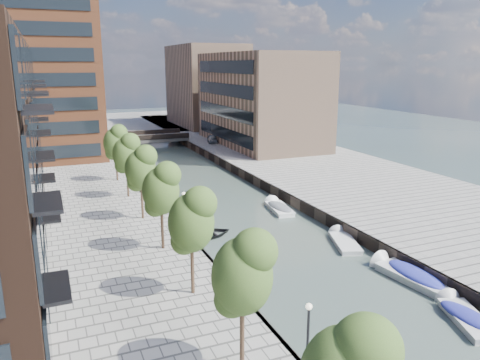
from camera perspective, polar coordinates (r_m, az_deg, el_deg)
water at (r=49.20m, az=-3.77°, el=-1.78°), size 300.00×300.00×0.00m
quay_right at (r=56.12m, az=11.86°, el=0.46°), size 20.00×140.00×1.00m
quay_wall_left at (r=47.53m, az=-10.75°, el=-1.94°), size 0.25×140.00×1.00m
quay_wall_right at (r=51.28m, az=2.68°, el=-0.53°), size 0.25×140.00×1.00m
far_closure at (r=106.72m, az=-14.38°, el=6.64°), size 80.00×40.00×1.00m
tower at (r=69.92m, az=-24.99°, el=14.91°), size 18.00×18.00×30.00m
tan_block_near at (r=73.96m, az=2.41°, el=9.83°), size 12.00×25.00×14.00m
tan_block_far at (r=98.05m, az=-4.14°, el=11.41°), size 12.00×20.00×16.00m
bridge at (r=79.24m, az=-11.36°, el=5.04°), size 13.00×6.00×1.30m
tree_1 at (r=18.99m, az=0.27°, el=-11.02°), size 2.50×2.50×5.95m
tree_2 at (r=25.13m, az=-5.98°, el=-4.72°), size 2.50×2.50×5.95m
tree_3 at (r=31.63m, az=-9.65°, el=-0.92°), size 2.50×2.50×5.95m
tree_4 at (r=38.30m, az=-12.06°, el=1.57°), size 2.50×2.50×5.95m
tree_5 at (r=45.08m, az=-13.74°, el=3.32°), size 2.50×2.50×5.95m
tree_6 at (r=51.91m, az=-14.99°, el=4.61°), size 2.50×2.50×5.95m
lamp_0 at (r=18.04m, az=8.24°, el=-19.15°), size 0.24×0.24×4.12m
lamp_1 at (r=31.51m, az=-6.80°, el=-4.28°), size 0.24×0.24×4.12m
lamp_2 at (r=46.60m, az=-12.24°, el=1.49°), size 0.24×0.24×4.12m
sloop_3 at (r=30.08m, az=-0.34°, el=-12.33°), size 5.25×4.45×0.92m
sloop_4 at (r=37.46m, az=-4.06°, el=-6.90°), size 4.46×3.43×0.86m
motorboat_0 at (r=28.75m, az=25.71°, el=-14.74°), size 2.99×4.74×1.50m
motorboat_2 at (r=37.01m, az=12.43°, el=-7.34°), size 2.92×4.70×1.48m
motorboat_3 at (r=32.34m, az=19.81°, el=-10.82°), size 2.59×5.73×1.84m
motorboat_4 at (r=44.17m, az=4.67°, el=-3.38°), size 2.25×4.79×1.54m
car at (r=75.56m, az=-3.38°, el=5.05°), size 2.36×3.99×1.27m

